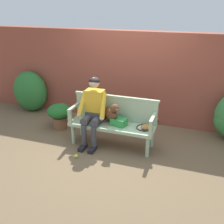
{
  "coord_description": "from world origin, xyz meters",
  "views": [
    {
      "loc": [
        1.53,
        -4.35,
        2.61
      ],
      "look_at": [
        0.0,
        0.0,
        0.7
      ],
      "focal_mm": 42.97,
      "sensor_mm": 36.0,
      "label": 1
    }
  ],
  "objects_px": {
    "garden_bench": "(112,127)",
    "potted_plant": "(60,114)",
    "person_seated": "(94,109)",
    "dog_on_bench": "(112,113)",
    "sports_bag": "(119,122)",
    "tennis_ball": "(76,156)",
    "baseball_glove": "(146,127)",
    "tennis_racket": "(145,127)"
  },
  "relations": [
    {
      "from": "garden_bench",
      "to": "person_seated",
      "type": "distance_m",
      "value": 0.5
    },
    {
      "from": "garden_bench",
      "to": "tennis_racket",
      "type": "xyz_separation_m",
      "value": [
        0.63,
        0.05,
        0.07
      ]
    },
    {
      "from": "dog_on_bench",
      "to": "baseball_glove",
      "type": "height_order",
      "value": "dog_on_bench"
    },
    {
      "from": "tennis_racket",
      "to": "person_seated",
      "type": "bearing_deg",
      "value": -176.16
    },
    {
      "from": "garden_bench",
      "to": "tennis_racket",
      "type": "relative_size",
      "value": 2.88
    },
    {
      "from": "tennis_racket",
      "to": "baseball_glove",
      "type": "bearing_deg",
      "value": -54.75
    },
    {
      "from": "person_seated",
      "to": "tennis_ball",
      "type": "xyz_separation_m",
      "value": [
        -0.09,
        -0.64,
        -0.69
      ]
    },
    {
      "from": "tennis_racket",
      "to": "sports_bag",
      "type": "bearing_deg",
      "value": -173.3
    },
    {
      "from": "person_seated",
      "to": "dog_on_bench",
      "type": "xyz_separation_m",
      "value": [
        0.36,
        0.05,
        -0.06
      ]
    },
    {
      "from": "tennis_ball",
      "to": "potted_plant",
      "type": "height_order",
      "value": "potted_plant"
    },
    {
      "from": "person_seated",
      "to": "sports_bag",
      "type": "xyz_separation_m",
      "value": [
        0.5,
        0.01,
        -0.2
      ]
    },
    {
      "from": "garden_bench",
      "to": "potted_plant",
      "type": "bearing_deg",
      "value": 165.67
    },
    {
      "from": "tennis_racket",
      "to": "baseball_glove",
      "type": "relative_size",
      "value": 2.59
    },
    {
      "from": "dog_on_bench",
      "to": "tennis_ball",
      "type": "relative_size",
      "value": 6.47
    },
    {
      "from": "garden_bench",
      "to": "sports_bag",
      "type": "xyz_separation_m",
      "value": [
        0.14,
        -0.0,
        0.13
      ]
    },
    {
      "from": "tennis_racket",
      "to": "potted_plant",
      "type": "height_order",
      "value": "potted_plant"
    },
    {
      "from": "baseball_glove",
      "to": "potted_plant",
      "type": "xyz_separation_m",
      "value": [
        -2.0,
        0.33,
        -0.15
      ]
    },
    {
      "from": "sports_bag",
      "to": "tennis_ball",
      "type": "distance_m",
      "value": 1.0
    },
    {
      "from": "garden_bench",
      "to": "baseball_glove",
      "type": "bearing_deg",
      "value": 0.48
    },
    {
      "from": "tennis_racket",
      "to": "tennis_ball",
      "type": "relative_size",
      "value": 8.62
    },
    {
      "from": "garden_bench",
      "to": "person_seated",
      "type": "bearing_deg",
      "value": -178.1
    },
    {
      "from": "person_seated",
      "to": "sports_bag",
      "type": "distance_m",
      "value": 0.54
    },
    {
      "from": "person_seated",
      "to": "sports_bag",
      "type": "height_order",
      "value": "person_seated"
    },
    {
      "from": "tennis_ball",
      "to": "potted_plant",
      "type": "relative_size",
      "value": 0.12
    },
    {
      "from": "tennis_racket",
      "to": "potted_plant",
      "type": "relative_size",
      "value": 1.02
    },
    {
      "from": "garden_bench",
      "to": "baseball_glove",
      "type": "height_order",
      "value": "baseball_glove"
    },
    {
      "from": "sports_bag",
      "to": "tennis_ball",
      "type": "xyz_separation_m",
      "value": [
        -0.59,
        -0.65,
        -0.48
      ]
    },
    {
      "from": "person_seated",
      "to": "sports_bag",
      "type": "relative_size",
      "value": 4.71
    },
    {
      "from": "dog_on_bench",
      "to": "tennis_racket",
      "type": "relative_size",
      "value": 0.75
    },
    {
      "from": "sports_bag",
      "to": "tennis_ball",
      "type": "height_order",
      "value": "sports_bag"
    },
    {
      "from": "tennis_racket",
      "to": "tennis_ball",
      "type": "xyz_separation_m",
      "value": [
        -1.08,
        -0.71,
        -0.42
      ]
    },
    {
      "from": "person_seated",
      "to": "garden_bench",
      "type": "bearing_deg",
      "value": 1.9
    },
    {
      "from": "person_seated",
      "to": "potted_plant",
      "type": "xyz_separation_m",
      "value": [
        -0.97,
        0.35,
        -0.38
      ]
    },
    {
      "from": "sports_bag",
      "to": "baseball_glove",
      "type": "bearing_deg",
      "value": 0.93
    },
    {
      "from": "dog_on_bench",
      "to": "tennis_racket",
      "type": "xyz_separation_m",
      "value": [
        0.64,
        0.02,
        -0.2
      ]
    },
    {
      "from": "person_seated",
      "to": "potted_plant",
      "type": "height_order",
      "value": "person_seated"
    },
    {
      "from": "garden_bench",
      "to": "baseball_glove",
      "type": "xyz_separation_m",
      "value": [
        0.66,
        0.01,
        0.11
      ]
    },
    {
      "from": "sports_bag",
      "to": "person_seated",
      "type": "bearing_deg",
      "value": -178.96
    },
    {
      "from": "garden_bench",
      "to": "potted_plant",
      "type": "height_order",
      "value": "potted_plant"
    },
    {
      "from": "tennis_ball",
      "to": "sports_bag",
      "type": "bearing_deg",
      "value": 47.74
    },
    {
      "from": "tennis_racket",
      "to": "sports_bag",
      "type": "xyz_separation_m",
      "value": [
        -0.49,
        -0.06,
        0.06
      ]
    },
    {
      "from": "dog_on_bench",
      "to": "sports_bag",
      "type": "height_order",
      "value": "dog_on_bench"
    }
  ]
}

